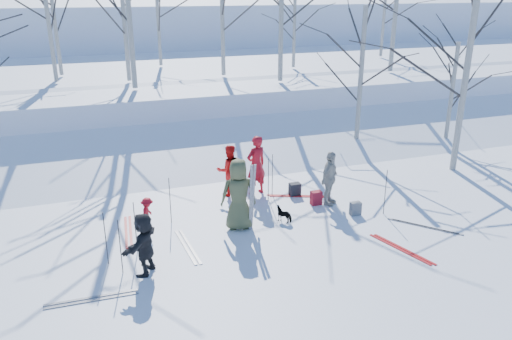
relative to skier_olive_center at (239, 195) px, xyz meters
name	(u,v)px	position (x,y,z in m)	size (l,w,h in m)	color
ground	(275,234)	(0.78, -0.69, -0.98)	(120.00, 120.00, 0.00)	white
snow_ramp	(209,152)	(0.78, 6.31, -0.83)	(70.00, 9.50, 1.40)	white
snow_plateau	(164,85)	(0.78, 16.31, 0.02)	(70.00, 18.00, 2.20)	white
far_hill	(125,35)	(0.78, 37.31, 1.02)	(90.00, 30.00, 6.00)	white
skier_olive_center	(239,195)	(0.00, 0.00, 0.00)	(0.96, 0.62, 1.96)	#484F2F
skier_red_north	(256,165)	(1.25, 2.13, -0.03)	(0.69, 0.45, 1.90)	#B1101C
skier_redor_behind	(229,170)	(0.42, 2.31, -0.17)	(0.79, 0.62, 1.63)	red
skier_red_seated	(148,214)	(-2.32, 0.77, -0.53)	(0.58, 0.33, 0.90)	#B1101C
skier_cream_east	(330,178)	(3.02, 0.62, -0.16)	(0.97, 0.40, 1.65)	beige
skier_grey_west	(144,244)	(-2.69, -1.44, -0.24)	(1.37, 0.44, 1.47)	black
dog	(284,214)	(1.31, -0.04, -0.76)	(0.24, 0.52, 0.44)	black
upright_ski_left	(251,198)	(0.25, -0.27, -0.03)	(0.07, 0.02, 1.90)	silver
upright_ski_right	(253,197)	(0.33, -0.22, -0.03)	(0.07, 0.02, 1.90)	silver
ski_pair_a	(425,227)	(4.79, -1.64, -0.97)	(1.38, 1.58, 0.02)	silver
ski_pair_b	(402,249)	(3.46, -2.49, -0.97)	(0.71, 1.88, 0.02)	red
ski_pair_c	(188,247)	(-1.55, -0.58, -0.97)	(0.32, 1.91, 0.02)	silver
ski_pair_d	(92,299)	(-3.92, -2.13, -0.97)	(1.91, 0.26, 0.02)	silver
ski_pair_e	(298,196)	(2.41, 1.45, -0.97)	(1.83, 0.91, 0.02)	red
ski_pair_f	(128,231)	(-2.87, 0.77, -0.97)	(0.35, 1.91, 0.02)	red
ski_pole_a	(106,239)	(-3.49, -0.77, -0.31)	(0.02, 0.02, 1.34)	black
ski_pole_b	(170,201)	(-1.68, 0.92, -0.31)	(0.02, 0.02, 1.34)	black
ski_pole_c	(385,192)	(4.21, -0.53, -0.31)	(0.02, 0.02, 1.34)	black
ski_pole_d	(268,179)	(1.43, 1.53, -0.31)	(0.02, 0.02, 1.34)	black
ski_pole_e	(272,175)	(1.68, 1.85, -0.31)	(0.02, 0.02, 1.34)	black
ski_pole_f	(120,247)	(-3.20, -1.29, -0.31)	(0.02, 0.02, 1.34)	black
ski_pole_g	(135,228)	(-2.77, -0.42, -0.31)	(0.02, 0.02, 1.34)	black
backpack_red	(316,198)	(2.66, 0.72, -0.77)	(0.32, 0.22, 0.42)	maroon
backpack_grey	(355,209)	(3.40, -0.31, -0.79)	(0.30, 0.20, 0.38)	slate
backpack_dark	(295,189)	(2.34, 1.58, -0.78)	(0.34, 0.24, 0.40)	black
birch_plateau_a	(222,12)	(2.92, 11.55, 4.12)	(4.65, 4.65, 5.79)	silver
birch_plateau_b	(384,10)	(13.91, 15.06, 3.90)	(4.36, 4.36, 5.37)	silver
birch_plateau_c	(124,14)	(-1.51, 11.51, 4.09)	(4.62, 4.62, 5.74)	silver
birch_plateau_d	(281,2)	(4.91, 9.22, 4.58)	(5.30, 5.30, 6.72)	silver
birch_plateau_g	(48,16)	(-4.61, 12.36, 4.02)	(4.52, 4.52, 5.61)	silver
birch_plateau_j	(158,18)	(0.62, 15.77, 3.65)	(4.01, 4.01, 4.87)	silver
birch_plateau_k	(294,28)	(7.11, 12.77, 3.20)	(3.37, 3.37, 3.95)	silver
birch_plateau_l	(54,17)	(-4.42, 14.19, 3.89)	(4.34, 4.34, 5.34)	silver
birch_edge_b	(467,65)	(8.65, 1.87, 2.74)	(5.82, 5.82, 7.45)	silver
birch_edge_c	(452,95)	(10.39, 4.42, 1.10)	(3.51, 3.51, 4.16)	silver
birch_edge_e	(360,81)	(6.53, 5.04, 1.79)	(4.48, 4.48, 5.54)	silver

